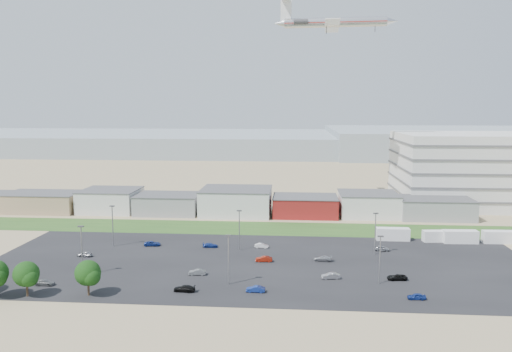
# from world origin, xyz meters

# --- Properties ---
(ground) EXTENTS (700.00, 700.00, 0.00)m
(ground) POSITION_xyz_m (0.00, 0.00, 0.00)
(ground) COLOR #92835D
(ground) RESTS_ON ground
(parking_lot) EXTENTS (120.00, 50.00, 0.01)m
(parking_lot) POSITION_xyz_m (5.00, 20.00, 0.01)
(parking_lot) COLOR black
(parking_lot) RESTS_ON ground
(grass_strip) EXTENTS (160.00, 16.00, 0.02)m
(grass_strip) POSITION_xyz_m (0.00, 52.00, 0.01)
(grass_strip) COLOR #28501E
(grass_strip) RESTS_ON ground
(hills_backdrop) EXTENTS (700.00, 200.00, 9.00)m
(hills_backdrop) POSITION_xyz_m (40.00, 315.00, 4.50)
(hills_backdrop) COLOR gray
(hills_backdrop) RESTS_ON ground
(building_row) EXTENTS (170.00, 20.00, 8.00)m
(building_row) POSITION_xyz_m (-17.00, 71.00, 4.00)
(building_row) COLOR silver
(building_row) RESTS_ON ground
(box_trailer_a) EXTENTS (8.42, 2.66, 3.15)m
(box_trailer_a) POSITION_xyz_m (38.08, 42.01, 1.58)
(box_trailer_a) COLOR silver
(box_trailer_a) RESTS_ON ground
(box_trailer_b) EXTENTS (7.76, 3.20, 2.83)m
(box_trailer_b) POSITION_xyz_m (49.30, 41.52, 1.41)
(box_trailer_b) COLOR silver
(box_trailer_b) RESTS_ON ground
(box_trailer_c) EXTENTS (8.60, 2.98, 3.19)m
(box_trailer_c) POSITION_xyz_m (54.60, 40.65, 1.59)
(box_trailer_c) COLOR silver
(box_trailer_c) RESTS_ON ground
(box_trailer_d) EXTENTS (8.33, 2.80, 3.10)m
(box_trailer_d) POSITION_xyz_m (64.46, 41.28, 1.55)
(box_trailer_d) COLOR silver
(box_trailer_d) RESTS_ON ground
(tree_right) EXTENTS (4.91, 4.91, 7.36)m
(tree_right) POSITION_xyz_m (-35.34, -2.78, 3.68)
(tree_right) COLOR black
(tree_right) RESTS_ON ground
(tree_near) EXTENTS (4.97, 4.97, 7.45)m
(tree_near) POSITION_xyz_m (-24.46, -1.47, 3.73)
(tree_near) COLOR black
(tree_near) RESTS_ON ground
(lightpole_front_l) EXTENTS (1.21, 0.50, 10.25)m
(lightpole_front_l) POSITION_xyz_m (-30.24, 9.34, 5.12)
(lightpole_front_l) COLOR slate
(lightpole_front_l) RESTS_ON ground
(lightpole_front_m) EXTENTS (1.16, 0.48, 9.82)m
(lightpole_front_m) POSITION_xyz_m (0.20, 6.24, 4.91)
(lightpole_front_m) COLOR slate
(lightpole_front_m) RESTS_ON ground
(lightpole_front_r) EXTENTS (1.12, 0.47, 9.53)m
(lightpole_front_r) POSITION_xyz_m (29.29, 8.97, 4.76)
(lightpole_front_r) COLOR slate
(lightpole_front_r) RESTS_ON ground
(lightpole_back_l) EXTENTS (1.20, 0.50, 10.18)m
(lightpole_back_l) POSITION_xyz_m (-31.79, 30.71, 5.09)
(lightpole_back_l) COLOR slate
(lightpole_back_l) RESTS_ON ground
(lightpole_back_m) EXTENTS (1.14, 0.48, 9.73)m
(lightpole_back_m) POSITION_xyz_m (-0.37, 29.78, 4.87)
(lightpole_back_m) COLOR slate
(lightpole_back_m) RESTS_ON ground
(lightpole_back_r) EXTENTS (1.16, 0.48, 9.85)m
(lightpole_back_r) POSITION_xyz_m (31.47, 28.79, 4.92)
(lightpole_back_r) COLOR slate
(lightpole_back_r) RESTS_ON ground
(airliner) EXTENTS (43.48, 30.90, 12.39)m
(airliner) POSITION_xyz_m (25.76, 90.42, 62.69)
(airliner) COLOR silver
(parked_car_0) EXTENTS (4.09, 2.19, 1.09)m
(parked_car_0) POSITION_xyz_m (33.18, 11.38, 0.55)
(parked_car_0) COLOR black
(parked_car_0) RESTS_ON ground
(parked_car_1) EXTENTS (3.83, 1.74, 1.22)m
(parked_car_1) POSITION_xyz_m (20.09, 11.01, 0.61)
(parked_car_1) COLOR #A5A5AA
(parked_car_1) RESTS_ON ground
(parked_car_2) EXTENTS (3.25, 1.34, 1.10)m
(parked_car_2) POSITION_xyz_m (34.62, 1.32, 0.55)
(parked_car_2) COLOR navy
(parked_car_2) RESTS_ON ground
(parked_car_3) EXTENTS (4.18, 2.00, 1.18)m
(parked_car_3) POSITION_xyz_m (-7.52, 1.80, 0.59)
(parked_car_3) COLOR black
(parked_car_3) RESTS_ON ground
(parked_car_4) EXTENTS (3.63, 1.46, 1.17)m
(parked_car_4) POSITION_xyz_m (-6.97, 11.23, 0.59)
(parked_car_4) COLOR #595B5E
(parked_car_4) RESTS_ON ground
(parked_car_5) EXTENTS (3.51, 1.60, 1.17)m
(parked_car_5) POSITION_xyz_m (-35.21, 21.64, 0.58)
(parked_car_5) COLOR #A5A5AA
(parked_car_5) RESTS_ON ground
(parked_car_6) EXTENTS (3.81, 1.74, 1.08)m
(parked_car_6) POSITION_xyz_m (-7.73, 31.53, 0.54)
(parked_car_6) COLOR navy
(parked_car_6) RESTS_ON ground
(parked_car_7) EXTENTS (3.78, 1.42, 1.23)m
(parked_car_7) POSITION_xyz_m (6.07, 21.12, 0.62)
(parked_car_7) COLOR maroon
(parked_car_7) RESTS_ON ground
(parked_car_8) EXTENTS (3.77, 1.82, 1.24)m
(parked_car_8) POSITION_xyz_m (33.66, 31.81, 0.62)
(parked_car_8) COLOR #A5A5AA
(parked_car_8) RESTS_ON ground
(parked_car_9) EXTENTS (4.20, 2.26, 1.12)m
(parked_car_9) POSITION_xyz_m (-22.29, 31.76, 0.56)
(parked_car_9) COLOR navy
(parked_car_9) RESTS_ON ground
(parked_car_10) EXTENTS (3.93, 1.66, 1.13)m
(parked_car_10) POSITION_xyz_m (-35.05, 2.97, 0.57)
(parked_car_10) COLOR #595B5E
(parked_car_10) RESTS_ON ground
(parked_car_11) EXTENTS (3.47, 1.58, 1.10)m
(parked_car_11) POSITION_xyz_m (4.82, 32.11, 0.55)
(parked_car_11) COLOR silver
(parked_car_11) RESTS_ON ground
(parked_car_12) EXTENTS (4.29, 1.97, 1.22)m
(parked_car_12) POSITION_xyz_m (19.04, 22.56, 0.61)
(parked_car_12) COLOR #A5A5AA
(parked_car_12) RESTS_ON ground
(parked_car_13) EXTENTS (3.58, 1.34, 1.17)m
(parked_car_13) POSITION_xyz_m (5.71, 2.59, 0.58)
(parked_car_13) COLOR navy
(parked_car_13) RESTS_ON ground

